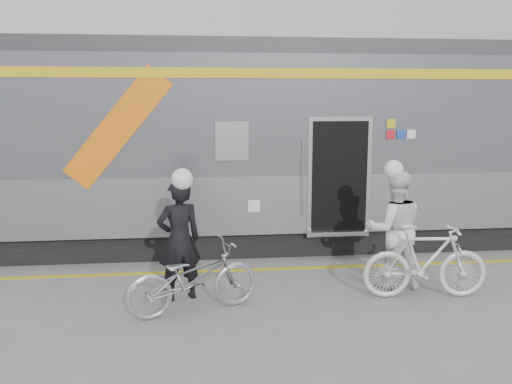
{
  "coord_description": "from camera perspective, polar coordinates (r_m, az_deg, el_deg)",
  "views": [
    {
      "loc": [
        -1.11,
        -7.04,
        2.99
      ],
      "look_at": [
        -0.14,
        1.6,
        1.5
      ],
      "focal_mm": 38.0,
      "sensor_mm": 36.0,
      "label": 1
    }
  ],
  "objects": [
    {
      "name": "train",
      "position": [
        11.28,
        -4.05,
        4.95
      ],
      "size": [
        24.0,
        3.17,
        4.1
      ],
      "color": "black",
      "rests_on": "ground"
    },
    {
      "name": "ground",
      "position": [
        7.73,
        2.4,
        -13.04
      ],
      "size": [
        90.0,
        90.0,
        0.0
      ],
      "primitive_type": "plane",
      "color": "slate",
      "rests_on": "ground"
    },
    {
      "name": "woman",
      "position": [
        8.93,
        14.35,
        -3.83
      ],
      "size": [
        0.97,
        0.78,
        1.89
      ],
      "primitive_type": "imported",
      "rotation": [
        0.0,
        0.0,
        3.06
      ],
      "color": "white",
      "rests_on": "ground"
    },
    {
      "name": "man",
      "position": [
        8.2,
        -8.09,
        -5.04
      ],
      "size": [
        0.77,
        0.63,
        1.83
      ],
      "primitive_type": "imported",
      "rotation": [
        0.0,
        0.0,
        3.46
      ],
      "color": "black",
      "rests_on": "ground"
    },
    {
      "name": "helmet_woman",
      "position": [
        8.75,
        14.65,
        3.16
      ],
      "size": [
        0.3,
        0.3,
        0.3
      ],
      "primitive_type": "sphere",
      "color": "white",
      "rests_on": "woman"
    },
    {
      "name": "helmet_man",
      "position": [
        7.99,
        -8.28,
        2.43
      ],
      "size": [
        0.32,
        0.32,
        0.32
      ],
      "primitive_type": "sphere",
      "color": "white",
      "rests_on": "man"
    },
    {
      "name": "safety_strip",
      "position": [
        9.73,
        0.45,
        -8.15
      ],
      "size": [
        24.0,
        0.12,
        0.01
      ],
      "primitive_type": "cube",
      "color": "gold",
      "rests_on": "ground"
    },
    {
      "name": "bicycle_left",
      "position": [
        7.79,
        -6.64,
        -8.97
      ],
      "size": [
        2.03,
        1.24,
        1.01
      ],
      "primitive_type": "imported",
      "rotation": [
        0.0,
        0.0,
        1.89
      ],
      "color": "#A6A8AE",
      "rests_on": "ground"
    },
    {
      "name": "bicycle_right",
      "position": [
        8.65,
        17.41,
        -6.97
      ],
      "size": [
        1.94,
        0.68,
        1.14
      ],
      "primitive_type": "imported",
      "rotation": [
        0.0,
        0.0,
        1.49
      ],
      "color": "silver",
      "rests_on": "ground"
    }
  ]
}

